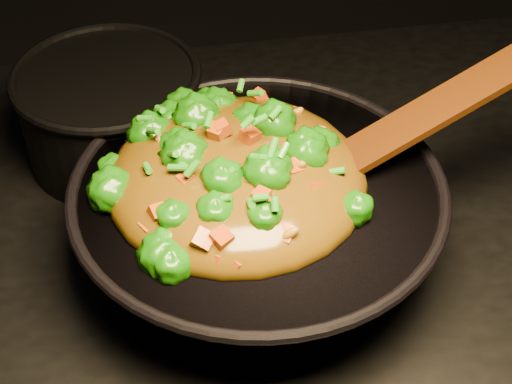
{
  "coord_description": "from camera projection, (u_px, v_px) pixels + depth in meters",
  "views": [
    {
      "loc": [
        -0.06,
        -0.51,
        1.5
      ],
      "look_at": [
        0.04,
        0.05,
        0.98
      ],
      "focal_mm": 55.0,
      "sensor_mm": 36.0,
      "label": 1
    }
  ],
  "objects": [
    {
      "name": "wok",
      "position": [
        258.0,
        224.0,
        0.78
      ],
      "size": [
        0.43,
        0.43,
        0.1
      ],
      "primitive_type": null,
      "rotation": [
        0.0,
        0.0,
        -0.26
      ],
      "color": "black",
      "rests_on": "stovetop"
    },
    {
      "name": "stir_fry",
      "position": [
        236.0,
        149.0,
        0.72
      ],
      "size": [
        0.25,
        0.25,
        0.09
      ],
      "primitive_type": null,
      "rotation": [
        0.0,
        0.0,
        0.01
      ],
      "color": "#196607",
      "rests_on": "wok"
    },
    {
      "name": "spatula",
      "position": [
        424.0,
        116.0,
        0.75
      ],
      "size": [
        0.28,
        0.09,
        0.12
      ],
      "primitive_type": "cube",
      "rotation": [
        0.0,
        -0.38,
        0.18
      ],
      "color": "black",
      "rests_on": "wok"
    },
    {
      "name": "back_pot",
      "position": [
        111.0,
        113.0,
        0.9
      ],
      "size": [
        0.25,
        0.25,
        0.12
      ],
      "primitive_type": "cylinder",
      "rotation": [
        0.0,
        0.0,
        -0.24
      ],
      "color": "black",
      "rests_on": "stovetop"
    }
  ]
}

